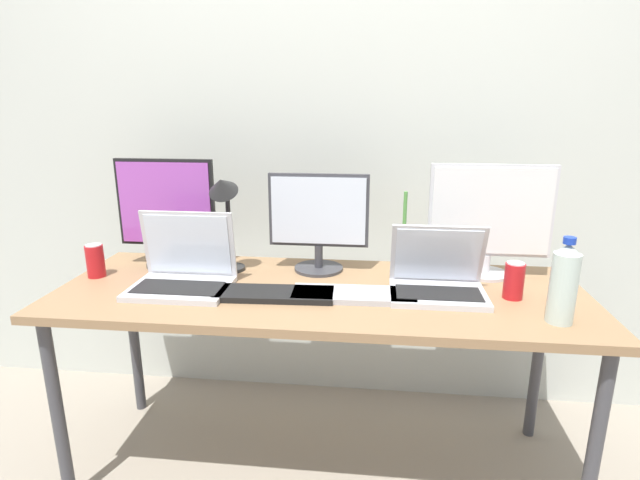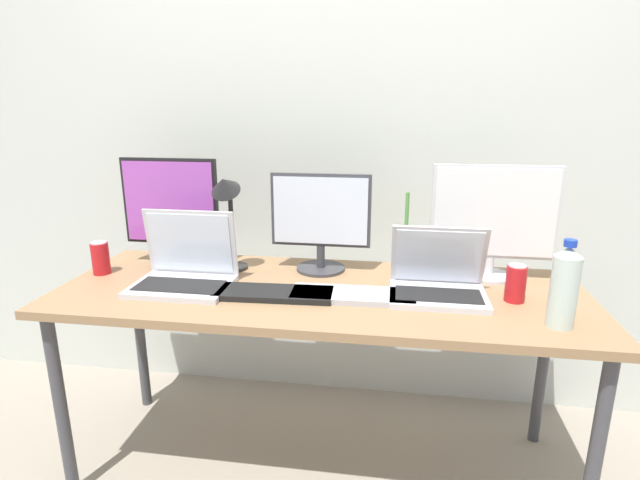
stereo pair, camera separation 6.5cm
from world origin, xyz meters
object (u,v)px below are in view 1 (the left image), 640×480
Objects in this scene: keyboard_aux at (274,294)px; desk_lamp at (224,205)px; monitor_right at (490,217)px; laptop_secondary at (438,279)px; monitor_center at (319,220)px; work_desk at (320,305)px; keyboard_main at (354,295)px; soda_can_by_laptop at (514,281)px; mouse_by_keyboard at (558,300)px; bamboo_vase at (403,259)px; water_bottle at (564,284)px; monitor_left at (166,211)px; laptop_silver at (183,271)px; soda_can_near_keyboard at (95,261)px.

desk_lamp is (-0.22, 0.21, 0.26)m from keyboard_aux.
monitor_right is 1.41× the size of laptop_secondary.
keyboard_aux is (-0.56, -0.09, -0.05)m from laptop_secondary.
monitor_right reaches higher than monitor_center.
keyboard_main reaches higher than work_desk.
monitor_center is 0.73m from soda_can_by_laptop.
work_desk is 0.80m from mouse_by_keyboard.
bamboo_vase is at bearing 122.10° from laptop_secondary.
monitor_center is 0.87m from water_bottle.
desk_lamp is (-0.49, 0.19, 0.26)m from keyboard_main.
laptop_secondary is 3.55× the size of mouse_by_keyboard.
laptop_secondary is at bearing -133.55° from monitor_right.
mouse_by_keyboard is (0.79, -0.06, 0.08)m from work_desk.
keyboard_aux is at bearing -148.00° from work_desk.
work_desk is 0.16m from keyboard_main.
monitor_center is 0.37m from keyboard_aux.
monitor_left reaches higher than keyboard_main.
bamboo_vase reaches higher than laptop_silver.
work_desk is at bearing -82.13° from monitor_center.
monitor_left is 0.60m from monitor_center.
monitor_left reaches higher than soda_can_by_laptop.
bamboo_vase is 0.81× the size of desk_lamp.
monitor_left is 0.94m from bamboo_vase.
laptop_secondary reaches higher than keyboard_main.
monitor_center is 0.37m from keyboard_main.
keyboard_main is at bearing -167.25° from laptop_secondary.
keyboard_main is at bearing 2.14° from keyboard_aux.
work_desk is 0.19m from keyboard_aux.
mouse_by_keyboard is at bearing -0.40° from keyboard_aux.
mouse_by_keyboard is 0.28× the size of bamboo_vase.
work_desk is at bearing 178.76° from soda_can_by_laptop.
keyboard_main is at bearing -174.07° from soda_can_by_laptop.
monitor_center is at bearing 97.87° from work_desk.
bamboo_vase is (-0.49, 0.23, 0.05)m from mouse_by_keyboard.
monitor_right is 0.34m from laptop_secondary.
soda_can_by_laptop is (0.81, 0.08, 0.05)m from keyboard_aux.
bamboo_vase reaches higher than keyboard_aux.
water_bottle is (-0.04, -0.14, 0.11)m from mouse_by_keyboard.
laptop_secondary is (0.41, -0.01, 0.12)m from work_desk.
monitor_right is 1.14m from laptop_silver.
laptop_silver is at bearing -165.03° from bamboo_vase.
bamboo_vase reaches higher than water_bottle.
laptop_secondary is 2.55× the size of soda_can_by_laptop.
work_desk is 4.60× the size of keyboard_aux.
monitor_right is at bearing 0.75° from monitor_left.
monitor_center is 0.95× the size of keyboard_aux.
keyboard_aux is at bearing -43.30° from desk_lamp.
keyboard_aux is (-0.12, -0.29, -0.19)m from monitor_center.
soda_can_near_keyboard is 1.52m from soda_can_by_laptop.
monitor_center reaches higher than keyboard_aux.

